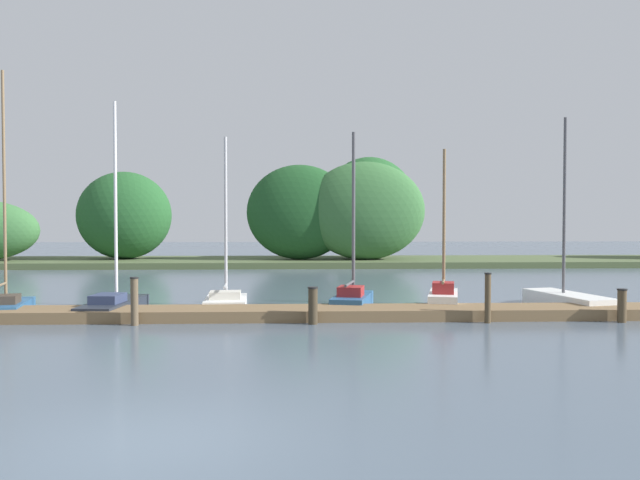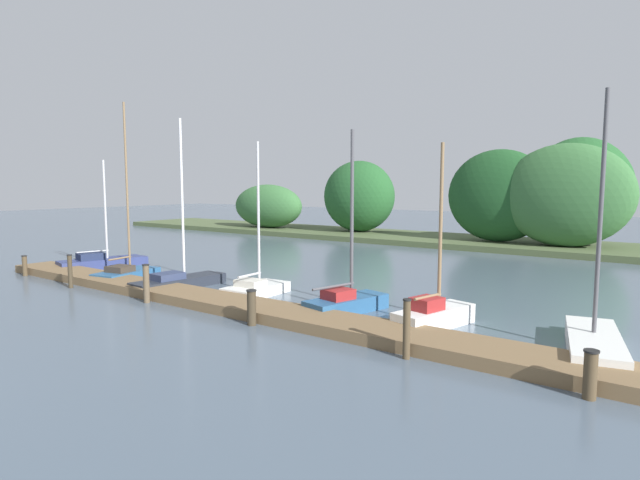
% 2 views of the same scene
% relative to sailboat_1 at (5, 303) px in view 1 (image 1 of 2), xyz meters
% --- Properties ---
extents(ground, '(160.00, 160.00, 0.00)m').
position_rel_sailboat_1_xyz_m(ground, '(7.47, -12.72, -0.38)').
color(ground, '#4C5B6B').
extents(dock_pier, '(27.33, 1.80, 0.35)m').
position_rel_sailboat_1_xyz_m(dock_pier, '(7.47, -1.29, -0.21)').
color(dock_pier, brown).
rests_on(dock_pier, ground).
extents(far_shore, '(69.96, 8.00, 7.37)m').
position_rel_sailboat_1_xyz_m(far_shore, '(10.57, 22.67, 2.47)').
color(far_shore, '#4C5B38').
rests_on(far_shore, ground).
extents(sailboat_1, '(1.88, 3.34, 7.99)m').
position_rel_sailboat_1_xyz_m(sailboat_1, '(0.00, 0.00, 0.00)').
color(sailboat_1, '#285684').
rests_on(sailboat_1, ground).
extents(sailboat_2, '(1.50, 4.33, 7.04)m').
position_rel_sailboat_1_xyz_m(sailboat_2, '(3.51, 0.18, -0.03)').
color(sailboat_2, '#232833').
rests_on(sailboat_2, ground).
extents(sailboat_3, '(1.53, 2.94, 5.98)m').
position_rel_sailboat_1_xyz_m(sailboat_3, '(7.12, 1.02, -0.04)').
color(sailboat_3, white).
rests_on(sailboat_3, ground).
extents(sailboat_4, '(1.78, 3.41, 6.15)m').
position_rel_sailboat_1_xyz_m(sailboat_4, '(11.52, 0.82, 0.03)').
color(sailboat_4, '#285684').
rests_on(sailboat_4, ground).
extents(sailboat_5, '(1.64, 3.22, 5.57)m').
position_rel_sailboat_1_xyz_m(sailboat_5, '(14.70, 0.83, 0.05)').
color(sailboat_5, white).
rests_on(sailboat_5, ground).
extents(sailboat_6, '(2.04, 4.29, 6.69)m').
position_rel_sailboat_1_xyz_m(sailboat_6, '(19.02, 0.84, -0.03)').
color(sailboat_6, white).
rests_on(sailboat_6, ground).
extents(mooring_piling_2, '(0.26, 0.26, 1.43)m').
position_rel_sailboat_1_xyz_m(mooring_piling_2, '(4.79, -2.41, 0.34)').
color(mooring_piling_2, brown).
rests_on(mooring_piling_2, ground).
extents(mooring_piling_3, '(0.32, 0.32, 1.11)m').
position_rel_sailboat_1_xyz_m(mooring_piling_3, '(10.05, -2.38, 0.18)').
color(mooring_piling_3, '#3D3323').
rests_on(mooring_piling_3, ground).
extents(mooring_piling_4, '(0.21, 0.21, 1.52)m').
position_rel_sailboat_1_xyz_m(mooring_piling_4, '(15.32, -2.37, 0.38)').
color(mooring_piling_4, '#4C3D28').
rests_on(mooring_piling_4, ground).
extents(mooring_piling_5, '(0.30, 0.30, 1.02)m').
position_rel_sailboat_1_xyz_m(mooring_piling_5, '(19.43, -2.40, 0.13)').
color(mooring_piling_5, '#4C3D28').
rests_on(mooring_piling_5, ground).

